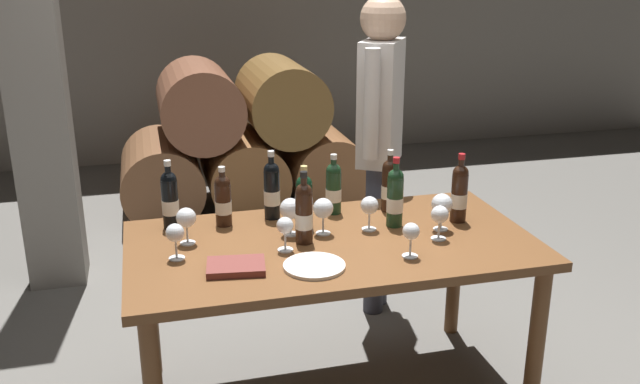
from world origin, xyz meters
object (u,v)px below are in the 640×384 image
at_px(wine_bottle_2, 170,199).
at_px(tasting_notebook, 236,267).
at_px(wine_glass_3, 186,219).
at_px(wine_glass_6, 369,206).
at_px(sommelier_presenting, 380,128).
at_px(wine_bottle_3, 459,193).
at_px(dining_table, 332,260).
at_px(wine_bottle_0, 304,212).
at_px(wine_glass_2, 411,233).
at_px(wine_bottle_7, 272,190).
at_px(wine_glass_1, 442,205).
at_px(wine_glass_7, 290,209).
at_px(wine_bottle_5, 223,200).
at_px(wine_bottle_4, 395,197).
at_px(wine_glass_4, 323,209).
at_px(serving_plate, 314,266).
at_px(wine_glass_0, 440,216).
at_px(wine_bottle_8, 334,188).
at_px(wine_glass_5, 285,227).
at_px(wine_bottle_1, 304,201).
at_px(wine_bottle_6, 389,185).

bearing_deg(wine_bottle_2, tasting_notebook, -67.28).
bearing_deg(wine_glass_3, wine_glass_6, -3.24).
bearing_deg(sommelier_presenting, wine_bottle_3, -78.08).
bearing_deg(dining_table, wine_glass_3, 168.22).
height_order(wine_bottle_0, wine_glass_2, wine_bottle_0).
relative_size(wine_bottle_7, wine_glass_6, 2.08).
height_order(wine_glass_1, wine_glass_7, same).
bearing_deg(wine_bottle_3, wine_bottle_5, 168.06).
xyz_separation_m(wine_bottle_4, tasting_notebook, (-0.74, -0.28, -0.12)).
height_order(wine_bottle_7, sommelier_presenting, sommelier_presenting).
bearing_deg(wine_glass_4, sommelier_presenting, 53.99).
bearing_deg(serving_plate, wine_bottle_4, 36.71).
relative_size(wine_bottle_2, wine_glass_0, 2.07).
bearing_deg(wine_glass_6, wine_bottle_0, -167.82).
relative_size(dining_table, wine_glass_2, 11.87).
height_order(wine_bottle_2, wine_bottle_4, wine_bottle_4).
bearing_deg(wine_bottle_8, wine_bottle_2, 179.89).
relative_size(wine_glass_4, serving_plate, 0.67).
xyz_separation_m(wine_bottle_5, wine_bottle_7, (0.22, 0.03, 0.02)).
bearing_deg(wine_bottle_4, wine_bottle_7, 155.49).
xyz_separation_m(wine_bottle_7, wine_glass_5, (-0.02, -0.38, -0.03)).
xyz_separation_m(wine_bottle_1, wine_bottle_4, (0.39, -0.08, 0.01)).
height_order(wine_glass_7, sommelier_presenting, sommelier_presenting).
bearing_deg(wine_bottle_5, wine_bottle_8, 2.89).
bearing_deg(wine_glass_0, wine_glass_2, -142.95).
distance_m(wine_bottle_6, wine_glass_6, 0.27).
relative_size(wine_bottle_6, wine_glass_3, 1.88).
xyz_separation_m(wine_bottle_4, wine_glass_6, (-0.12, -0.02, -0.03)).
bearing_deg(wine_glass_4, wine_bottle_4, 2.16).
xyz_separation_m(wine_bottle_2, wine_glass_4, (0.63, -0.24, -0.02)).
relative_size(wine_bottle_6, wine_glass_4, 1.83).
bearing_deg(wine_bottle_3, wine_glass_3, 177.83).
bearing_deg(wine_glass_7, tasting_notebook, -133.34).
xyz_separation_m(wine_bottle_2, wine_bottle_7, (0.45, 0.00, 0.00)).
xyz_separation_m(wine_bottle_4, sommelier_presenting, (0.16, 0.65, 0.15)).
bearing_deg(wine_glass_0, wine_bottle_1, 152.59).
bearing_deg(wine_glass_2, wine_glass_0, 37.05).
distance_m(wine_bottle_5, wine_glass_0, 0.94).
distance_m(wine_bottle_3, sommelier_presenting, 0.70).
height_order(wine_glass_5, wine_glass_7, wine_glass_7).
xyz_separation_m(wine_bottle_6, wine_glass_5, (-0.57, -0.34, -0.03)).
bearing_deg(wine_bottle_0, wine_bottle_1, 76.35).
bearing_deg(wine_bottle_8, wine_glass_3, -163.92).
bearing_deg(wine_bottle_1, tasting_notebook, -134.67).
bearing_deg(wine_bottle_6, wine_glass_4, -151.52).
bearing_deg(tasting_notebook, wine_glass_7, 54.46).
bearing_deg(wine_bottle_4, dining_table, -162.86).
relative_size(wine_bottle_0, wine_glass_0, 2.07).
bearing_deg(wine_bottle_3, wine_bottle_1, 172.21).
bearing_deg(wine_glass_1, wine_glass_3, 173.47).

